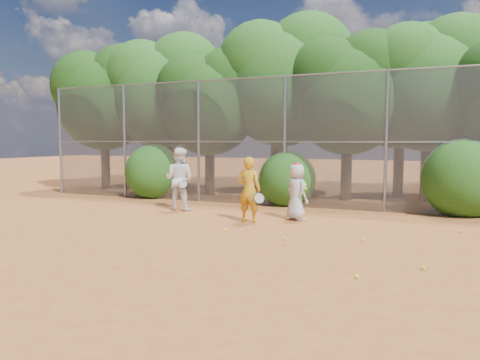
% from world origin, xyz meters
% --- Properties ---
extents(ground, '(80.00, 80.00, 0.00)m').
position_xyz_m(ground, '(0.00, 0.00, 0.00)').
color(ground, '#A75725').
rests_on(ground, ground).
extents(fence_back, '(20.05, 0.09, 4.03)m').
position_xyz_m(fence_back, '(-0.12, 6.00, 2.05)').
color(fence_back, gray).
rests_on(fence_back, ground).
extents(tree_0, '(4.38, 3.81, 6.00)m').
position_xyz_m(tree_0, '(-9.44, 8.04, 3.93)').
color(tree_0, black).
rests_on(tree_0, ground).
extents(tree_1, '(4.64, 4.03, 6.35)m').
position_xyz_m(tree_1, '(-6.94, 8.54, 4.16)').
color(tree_1, black).
rests_on(tree_1, ground).
extents(tree_2, '(3.99, 3.47, 5.47)m').
position_xyz_m(tree_2, '(-4.45, 7.83, 3.58)').
color(tree_2, black).
rests_on(tree_2, ground).
extents(tree_3, '(4.89, 4.26, 6.70)m').
position_xyz_m(tree_3, '(-1.94, 8.84, 4.40)').
color(tree_3, black).
rests_on(tree_3, ground).
extents(tree_4, '(4.19, 3.64, 5.73)m').
position_xyz_m(tree_4, '(0.55, 8.24, 3.76)').
color(tree_4, black).
rests_on(tree_4, ground).
extents(tree_5, '(4.51, 3.92, 6.17)m').
position_xyz_m(tree_5, '(3.06, 9.04, 4.05)').
color(tree_5, black).
rests_on(tree_5, ground).
extents(tree_9, '(4.83, 4.20, 6.62)m').
position_xyz_m(tree_9, '(-7.94, 10.84, 4.34)').
color(tree_9, black).
rests_on(tree_9, ground).
extents(tree_10, '(5.15, 4.48, 7.06)m').
position_xyz_m(tree_10, '(-2.93, 11.05, 4.63)').
color(tree_10, black).
rests_on(tree_10, ground).
extents(tree_11, '(4.64, 4.03, 6.35)m').
position_xyz_m(tree_11, '(2.06, 10.64, 4.16)').
color(tree_11, black).
rests_on(tree_11, ground).
extents(bush_0, '(2.00, 2.00, 2.00)m').
position_xyz_m(bush_0, '(-6.00, 6.30, 1.00)').
color(bush_0, '#1B4C13').
rests_on(bush_0, ground).
extents(bush_1, '(1.80, 1.80, 1.80)m').
position_xyz_m(bush_1, '(-1.00, 6.30, 0.90)').
color(bush_1, '#1B4C13').
rests_on(bush_1, ground).
extents(bush_2, '(2.20, 2.20, 2.20)m').
position_xyz_m(bush_2, '(4.00, 6.30, 1.10)').
color(bush_2, '#1B4C13').
rests_on(bush_2, ground).
extents(player_yellow, '(0.81, 0.56, 1.65)m').
position_xyz_m(player_yellow, '(-0.96, 2.97, 0.82)').
color(player_yellow, gold).
rests_on(player_yellow, ground).
extents(player_teen, '(0.85, 0.80, 1.49)m').
position_xyz_m(player_teen, '(0.05, 3.73, 0.74)').
color(player_teen, silver).
rests_on(player_teen, ground).
extents(player_white, '(0.93, 0.77, 1.83)m').
position_xyz_m(player_white, '(-3.60, 4.04, 0.91)').
color(player_white, white).
rests_on(player_white, ground).
extents(ball_0, '(0.07, 0.07, 0.07)m').
position_xyz_m(ball_0, '(2.02, 1.79, 0.03)').
color(ball_0, yellow).
rests_on(ball_0, ground).
extents(ball_1, '(0.07, 0.07, 0.07)m').
position_xyz_m(ball_1, '(3.91, 3.58, 0.03)').
color(ball_1, yellow).
rests_on(ball_1, ground).
extents(ball_2, '(0.07, 0.07, 0.07)m').
position_xyz_m(ball_2, '(2.33, -0.84, 0.03)').
color(ball_2, yellow).
rests_on(ball_2, ground).
extents(ball_3, '(0.07, 0.07, 0.07)m').
position_xyz_m(ball_3, '(3.23, 0.04, 0.03)').
color(ball_3, yellow).
rests_on(ball_3, ground).
extents(ball_4, '(0.07, 0.07, 0.07)m').
position_xyz_m(ball_4, '(-0.98, 1.61, 0.03)').
color(ball_4, yellow).
rests_on(ball_4, ground).
extents(ball_5, '(0.07, 0.07, 0.07)m').
position_xyz_m(ball_5, '(2.71, 4.81, 0.03)').
color(ball_5, yellow).
rests_on(ball_5, ground).
extents(ball_6, '(0.07, 0.07, 0.07)m').
position_xyz_m(ball_6, '(0.53, 1.27, 0.03)').
color(ball_6, yellow).
rests_on(ball_6, ground).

